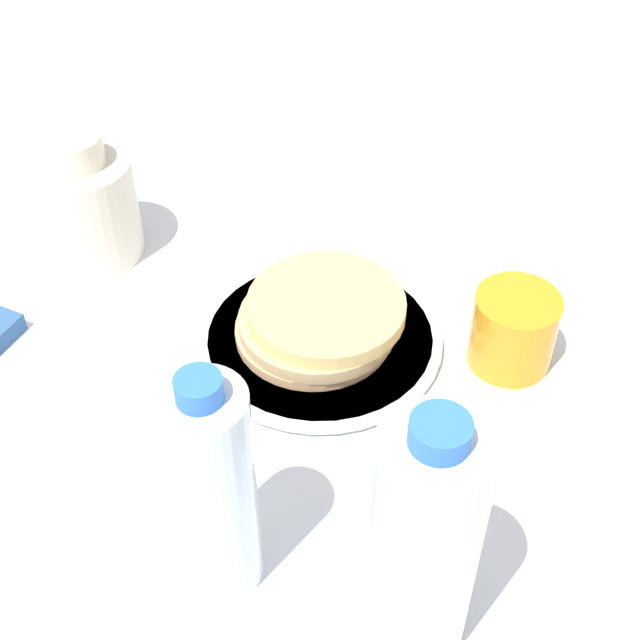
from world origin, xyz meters
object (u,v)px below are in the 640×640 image
(juice_glass, at_px, (513,330))
(cream_jug, at_px, (86,204))
(pancake_stack, at_px, (320,317))
(water_bottle_near, at_px, (424,544))
(plate, at_px, (320,339))
(water_bottle_mid, at_px, (213,491))

(juice_glass, distance_m, cream_jug, 0.47)
(pancake_stack, relative_size, cream_jug, 1.13)
(juice_glass, height_order, water_bottle_near, water_bottle_near)
(cream_jug, bearing_deg, plate, -15.39)
(juice_glass, xyz_separation_m, cream_jug, (-0.47, 0.05, 0.02))
(juice_glass, height_order, cream_jug, cream_jug)
(plate, height_order, pancake_stack, pancake_stack)
(cream_jug, bearing_deg, water_bottle_near, -39.35)
(pancake_stack, xyz_separation_m, water_bottle_near, (0.15, -0.28, 0.08))
(juice_glass, xyz_separation_m, water_bottle_mid, (-0.19, -0.30, 0.07))
(pancake_stack, distance_m, cream_jug, 0.29)
(juice_glass, bearing_deg, cream_jug, 173.98)
(pancake_stack, xyz_separation_m, water_bottle_mid, (-0.01, -0.27, 0.07))
(juice_glass, distance_m, water_bottle_mid, 0.36)
(pancake_stack, height_order, juice_glass, juice_glass)
(plate, distance_m, water_bottle_near, 0.33)
(water_bottle_mid, bearing_deg, water_bottle_near, -3.19)
(water_bottle_mid, bearing_deg, juice_glass, 56.97)
(cream_jug, height_order, water_bottle_mid, water_bottle_mid)
(juice_glass, bearing_deg, water_bottle_mid, -123.03)
(pancake_stack, bearing_deg, plate, -78.49)
(plate, xyz_separation_m, juice_glass, (0.19, 0.03, 0.03))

